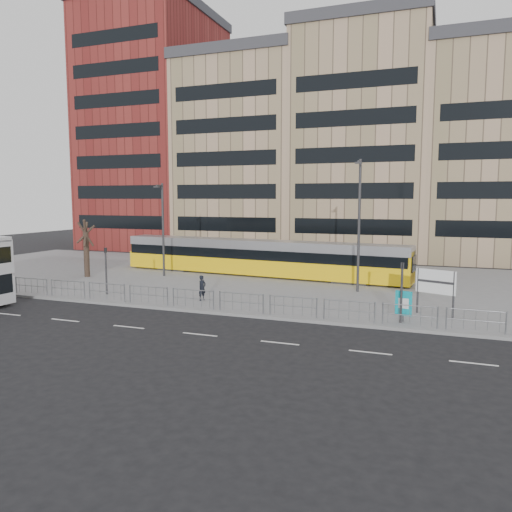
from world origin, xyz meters
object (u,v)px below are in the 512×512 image
(tram, at_px, (258,258))
(ad_panel, at_px, (403,304))
(bare_tree, at_px, (85,218))
(lamp_post_east, at_px, (359,221))
(lamp_post_west, at_px, (163,226))
(traffic_light_west, at_px, (106,265))
(pedestrian, at_px, (202,288))
(station_sign, at_px, (436,284))
(traffic_light_east, at_px, (402,285))

(tram, relative_size, ad_panel, 15.53)
(bare_tree, bearing_deg, lamp_post_east, 2.70)
(lamp_post_west, height_order, lamp_post_east, lamp_post_east)
(tram, xyz_separation_m, traffic_light_west, (-6.53, -11.17, 0.52))
(bare_tree, bearing_deg, pedestrian, -21.96)
(pedestrian, bearing_deg, tram, 19.17)
(station_sign, height_order, lamp_post_east, lamp_post_east)
(ad_panel, bearing_deg, station_sign, 65.12)
(lamp_post_west, bearing_deg, tram, 23.44)
(tram, distance_m, lamp_post_west, 8.15)
(ad_panel, xyz_separation_m, pedestrian, (-12.11, 1.23, -0.15))
(traffic_light_west, xyz_separation_m, traffic_light_east, (18.83, -1.13, 0.00))
(ad_panel, bearing_deg, traffic_light_west, -170.69)
(ad_panel, xyz_separation_m, traffic_light_east, (-0.10, -0.31, 1.04))
(traffic_light_west, bearing_deg, pedestrian, -4.65)
(traffic_light_west, height_order, traffic_light_east, same)
(lamp_post_west, bearing_deg, pedestrian, -46.30)
(pedestrian, xyz_separation_m, lamp_post_east, (8.59, 6.25, 4.04))
(tram, height_order, lamp_post_east, lamp_post_east)
(tram, bearing_deg, station_sign, -30.10)
(tram, bearing_deg, pedestrian, -82.90)
(tram, height_order, bare_tree, bare_tree)
(tram, bearing_deg, lamp_post_east, -21.33)
(lamp_post_west, bearing_deg, ad_panel, -24.64)
(traffic_light_east, relative_size, lamp_post_east, 0.35)
(tram, distance_m, ad_panel, 17.25)
(lamp_post_west, relative_size, lamp_post_east, 0.85)
(station_sign, relative_size, traffic_light_west, 0.81)
(traffic_light_west, relative_size, lamp_post_west, 0.41)
(station_sign, relative_size, lamp_post_east, 0.28)
(traffic_light_east, relative_size, lamp_post_west, 0.41)
(station_sign, relative_size, pedestrian, 1.59)
(ad_panel, relative_size, pedestrian, 1.02)
(lamp_post_west, distance_m, bare_tree, 6.17)
(traffic_light_west, bearing_deg, traffic_light_east, -11.59)
(station_sign, bearing_deg, bare_tree, -168.52)
(lamp_post_west, bearing_deg, traffic_light_east, -25.50)
(traffic_light_east, bearing_deg, lamp_post_west, 149.05)
(tram, relative_size, traffic_light_west, 8.00)
(ad_panel, bearing_deg, bare_tree, 177.32)
(station_sign, xyz_separation_m, bare_tree, (-26.58, 4.45, 3.00))
(traffic_light_west, bearing_deg, tram, 51.52)
(traffic_light_east, height_order, bare_tree, bare_tree)
(pedestrian, xyz_separation_m, bare_tree, (-12.97, 5.23, 3.94))
(lamp_post_east, bearing_deg, lamp_post_west, 174.83)
(traffic_light_east, bearing_deg, pedestrian, 167.21)
(lamp_post_west, xyz_separation_m, lamp_post_east, (15.94, -1.44, 0.70))
(traffic_light_west, xyz_separation_m, lamp_post_west, (-0.53, 8.11, 2.15))
(lamp_post_east, relative_size, bare_tree, 1.38)
(ad_panel, distance_m, bare_tree, 26.18)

